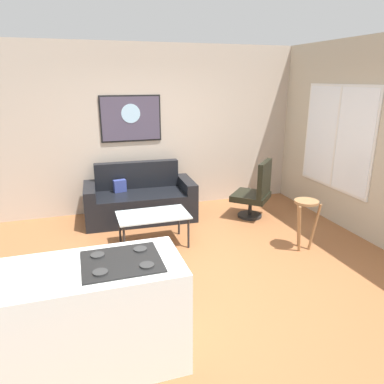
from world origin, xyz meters
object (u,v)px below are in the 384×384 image
armchair (256,192)px  wall_painting (131,119)px  coffee_table (153,217)px  bar_stool (305,212)px  couch (140,201)px

armchair → wall_painting: bearing=150.7°
coffee_table → wall_painting: 1.95m
bar_stool → coffee_table: bearing=158.6°
armchair → bar_stool: bearing=-86.5°
bar_stool → wall_painting: wall_painting is taller
armchair → wall_painting: 2.40m
couch → coffee_table: (-0.00, -1.07, 0.11)m
couch → bar_stool: 2.64m
couch → armchair: size_ratio=1.84×
armchair → bar_stool: size_ratio=1.40×
coffee_table → armchair: size_ratio=0.99×
bar_stool → couch: bearing=136.4°
bar_stool → wall_painting: size_ratio=0.69×
couch → armchair: (1.83, -0.55, 0.15)m
couch → armchair: 1.92m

